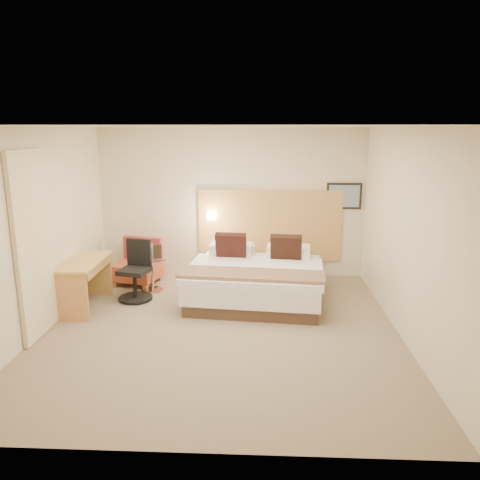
{
  "coord_description": "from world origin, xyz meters",
  "views": [
    {
      "loc": [
        0.54,
        -5.91,
        2.67
      ],
      "look_at": [
        0.24,
        0.74,
        1.09
      ],
      "focal_mm": 35.0,
      "sensor_mm": 36.0,
      "label": 1
    }
  ],
  "objects_px": {
    "desk_chair": "(136,276)",
    "bed": "(256,278)",
    "desk": "(85,271)",
    "side_table": "(152,272)",
    "lounge_chair": "(138,265)"
  },
  "relations": [
    {
      "from": "desk_chair",
      "to": "side_table",
      "type": "bearing_deg",
      "value": 66.61
    },
    {
      "from": "bed",
      "to": "desk_chair",
      "type": "bearing_deg",
      "value": -175.97
    },
    {
      "from": "bed",
      "to": "desk",
      "type": "xyz_separation_m",
      "value": [
        -2.59,
        -0.51,
        0.25
      ]
    },
    {
      "from": "desk",
      "to": "bed",
      "type": "bearing_deg",
      "value": 11.16
    },
    {
      "from": "lounge_chair",
      "to": "side_table",
      "type": "xyz_separation_m",
      "value": [
        0.35,
        -0.45,
        0.02
      ]
    },
    {
      "from": "lounge_chair",
      "to": "desk",
      "type": "relative_size",
      "value": 0.73
    },
    {
      "from": "bed",
      "to": "desk",
      "type": "height_order",
      "value": "bed"
    },
    {
      "from": "desk",
      "to": "side_table",
      "type": "bearing_deg",
      "value": 42.28
    },
    {
      "from": "lounge_chair",
      "to": "desk_chair",
      "type": "relative_size",
      "value": 0.92
    },
    {
      "from": "bed",
      "to": "side_table",
      "type": "bearing_deg",
      "value": 171.92
    },
    {
      "from": "bed",
      "to": "lounge_chair",
      "type": "bearing_deg",
      "value": 161.74
    },
    {
      "from": "bed",
      "to": "desk",
      "type": "distance_m",
      "value": 2.65
    },
    {
      "from": "desk_chair",
      "to": "bed",
      "type": "bearing_deg",
      "value": 4.03
    },
    {
      "from": "lounge_chair",
      "to": "desk",
      "type": "bearing_deg",
      "value": -111.94
    },
    {
      "from": "desk",
      "to": "lounge_chair",
      "type": "bearing_deg",
      "value": 68.06
    }
  ]
}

